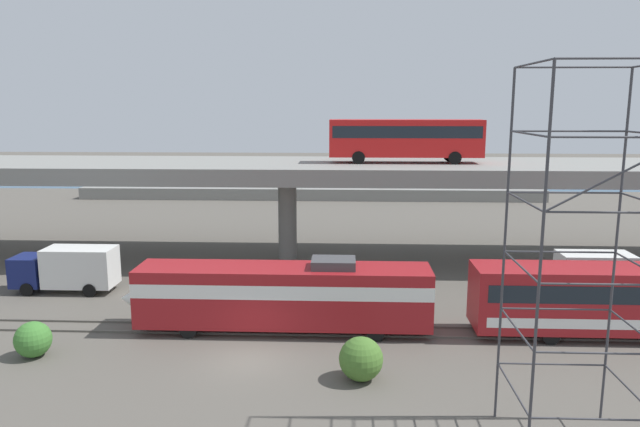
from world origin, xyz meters
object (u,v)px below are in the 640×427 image
scaffolding_tower (583,254)px  parked_car_2 (271,179)px  parked_car_6 (288,181)px  transit_bus_on_overpass (405,137)px  parked_car_3 (331,177)px  train_locomotive (269,293)px  parked_car_4 (428,177)px  service_truck_west (608,275)px  parked_car_0 (221,177)px  parked_car_5 (388,181)px  service_truck_east (68,268)px  parked_car_1 (382,177)px

scaffolding_tower → parked_car_2: bearing=106.8°
parked_car_6 → transit_bus_on_overpass: bearing=-69.0°
transit_bus_on_overpass → parked_car_3: (-6.77, 37.37, -7.68)m
train_locomotive → parked_car_4: size_ratio=3.69×
service_truck_west → parked_car_0: (-35.04, 46.33, 0.67)m
parked_car_0 → parked_car_5: (23.75, -4.08, 0.00)m
service_truck_east → parked_car_0: size_ratio=1.51×
service_truck_west → service_truck_east: bearing=180.0°
service_truck_east → parked_car_5: service_truck_east is taller
transit_bus_on_overpass → service_truck_east: transit_bus_on_overpass is taller
parked_car_6 → train_locomotive: bearing=-85.7°
service_truck_east → parked_car_4: 55.85m
service_truck_east → parked_car_5: bearing=-120.1°
train_locomotive → parked_car_1: bearing=-100.0°
transit_bus_on_overpass → parked_car_0: transit_bus_on_overpass is taller
transit_bus_on_overpass → parked_car_4: (7.09, 37.25, -7.68)m
train_locomotive → parked_car_6: size_ratio=3.93×
service_truck_west → parked_car_0: 58.09m
parked_car_0 → parked_car_6: same height
parked_car_3 → parked_car_4: size_ratio=0.95×
parked_car_5 → parked_car_3: bearing=-30.9°
train_locomotive → parked_car_5: size_ratio=3.87×
service_truck_east → parked_car_2: bearing=-100.5°
transit_bus_on_overpass → parked_car_0: 43.86m
train_locomotive → scaffolding_tower: (12.44, -11.12, 5.18)m
service_truck_east → parked_car_1: (23.91, 46.85, 0.67)m
train_locomotive → parked_car_3: (2.11, 53.38, 0.12)m
parked_car_0 → parked_car_4: same height
scaffolding_tower → parked_car_6: size_ratio=3.15×
parked_car_2 → parked_car_3: size_ratio=1.00×
train_locomotive → transit_bus_on_overpass: transit_bus_on_overpass is taller
service_truck_west → parked_car_3: service_truck_west is taller
parked_car_0 → parked_car_5: 24.10m
service_truck_east → parked_car_4: bearing=-123.0°
transit_bus_on_overpass → parked_car_0: bearing=-58.3°
parked_car_0 → parked_car_3: size_ratio=1.01×
transit_bus_on_overpass → parked_car_1: 38.07m
parked_car_1 → train_locomotive: bearing=-100.0°
parked_car_3 → parked_car_4: 13.86m
parked_car_5 → parked_car_6: same height
parked_car_6 → service_truck_east: bearing=-104.4°
transit_bus_on_overpass → scaffolding_tower: scaffolding_tower is taller
parked_car_3 → parked_car_6: bearing=-140.8°
scaffolding_tower → parked_car_4: scaffolding_tower is taller
service_truck_east → parked_car_0: service_truck_east is taller
parked_car_0 → parked_car_6: bearing=-22.1°
parked_car_4 → parked_car_5: bearing=-142.7°
train_locomotive → service_truck_east: train_locomotive is taller
parked_car_3 → parked_car_5: same height
train_locomotive → service_truck_west: (21.25, 6.44, -0.55)m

